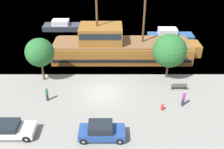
% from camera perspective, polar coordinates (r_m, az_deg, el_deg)
% --- Properties ---
extents(ground_plane, '(160.00, 160.00, 0.00)m').
position_cam_1_polar(ground_plane, '(27.74, -2.46, -4.27)').
color(ground_plane, gray).
extents(pirate_ship, '(19.87, 4.77, 9.48)m').
position_cam_1_polar(pirate_ship, '(34.11, 1.35, 6.25)').
color(pirate_ship, brown).
rests_on(pirate_ship, water_surface).
extents(moored_boat_dockside, '(7.14, 2.38, 2.02)m').
position_cam_1_polar(moored_boat_dockside, '(41.14, 12.76, 8.58)').
color(moored_boat_dockside, navy).
rests_on(moored_boat_dockside, water_surface).
extents(moored_boat_outer, '(7.12, 2.57, 1.70)m').
position_cam_1_polar(moored_boat_outer, '(45.51, -11.35, 10.80)').
color(moored_boat_outer, '#2D333D').
rests_on(moored_boat_outer, water_surface).
extents(parked_car_curb_front, '(4.00, 1.78, 1.56)m').
position_cam_1_polar(parked_car_curb_front, '(22.10, -2.63, -12.80)').
color(parked_car_curb_front, navy).
rests_on(parked_car_curb_front, ground_plane).
extents(parked_car_curb_rear, '(4.99, 1.94, 1.30)m').
position_cam_1_polar(parked_car_curb_rear, '(24.25, -23.38, -11.46)').
color(parked_car_curb_rear, white).
rests_on(parked_car_curb_rear, ground_plane).
extents(fire_hydrant, '(0.42, 0.25, 0.76)m').
position_cam_1_polar(fire_hydrant, '(25.64, 11.20, -7.22)').
color(fire_hydrant, red).
rests_on(fire_hydrant, ground_plane).
extents(bench_promenade_east, '(1.64, 0.45, 0.85)m').
position_cam_1_polar(bench_promenade_east, '(29.07, 14.86, -2.55)').
color(bench_promenade_east, '#4C4742').
rests_on(bench_promenade_east, ground_plane).
extents(pedestrian_walking_near, '(0.32, 0.32, 1.60)m').
position_cam_1_polar(pedestrian_walking_near, '(27.07, -14.91, -4.39)').
color(pedestrian_walking_near, '#232838').
rests_on(pedestrian_walking_near, ground_plane).
extents(pedestrian_walking_far, '(0.32, 0.32, 1.81)m').
position_cam_1_polar(pedestrian_walking_far, '(26.41, 15.79, -5.21)').
color(pedestrian_walking_far, '#232838').
rests_on(pedestrian_walking_far, ground_plane).
extents(tree_row_east, '(3.27, 3.27, 5.27)m').
position_cam_1_polar(tree_row_east, '(29.43, -16.45, 4.82)').
color(tree_row_east, brown).
rests_on(tree_row_east, ground_plane).
extents(tree_row_mideast, '(3.91, 3.91, 5.55)m').
position_cam_1_polar(tree_row_mideast, '(29.52, 12.77, 5.36)').
color(tree_row_mideast, brown).
rests_on(tree_row_mideast, ground_plane).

